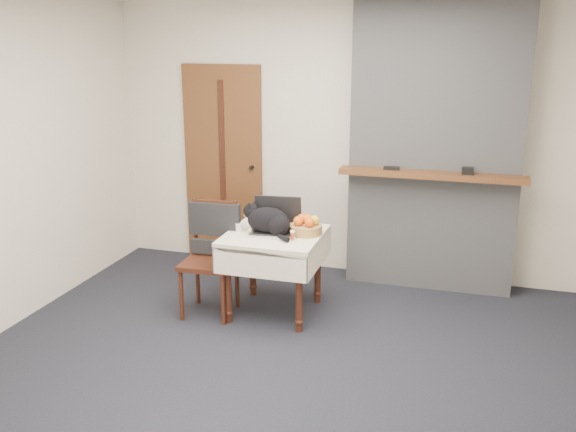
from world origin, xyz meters
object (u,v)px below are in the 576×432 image
(cat, at_px, (269,221))
(cream_jar, at_px, (239,227))
(fruit_basket, at_px, (306,226))
(pill_bottle, at_px, (293,235))
(door, at_px, (223,165))
(side_table, at_px, (274,246))
(chair, at_px, (212,242))
(laptop, at_px, (276,224))

(cat, distance_m, cream_jar, 0.27)
(cream_jar, bearing_deg, fruit_basket, 9.60)
(pill_bottle, xyz_separation_m, fruit_basket, (0.06, 0.19, 0.02))
(door, height_order, pill_bottle, door)
(cream_jar, relative_size, pill_bottle, 0.86)
(side_table, height_order, chair, chair)
(door, xyz_separation_m, side_table, (0.91, -1.16, -0.41))
(pill_bottle, bearing_deg, door, 130.74)
(laptop, distance_m, chair, 0.56)
(side_table, distance_m, chair, 0.52)
(cream_jar, xyz_separation_m, pill_bottle, (0.49, -0.10, 0.01))
(door, height_order, cream_jar, door)
(cat, bearing_deg, side_table, 54.57)
(side_table, bearing_deg, cat, -143.64)
(side_table, distance_m, pill_bottle, 0.28)
(side_table, xyz_separation_m, pill_bottle, (0.19, -0.13, 0.15))
(door, height_order, fruit_basket, door)
(chair, bearing_deg, pill_bottle, -5.75)
(cream_jar, xyz_separation_m, chair, (-0.22, -0.06, -0.13))
(cream_jar, relative_size, fruit_basket, 0.25)
(cream_jar, distance_m, fruit_basket, 0.56)
(pill_bottle, bearing_deg, side_table, 147.14)
(side_table, height_order, fruit_basket, fruit_basket)
(door, bearing_deg, pill_bottle, -49.26)
(cat, relative_size, cream_jar, 7.13)
(laptop, relative_size, cream_jar, 6.24)
(door, xyz_separation_m, laptop, (0.92, -1.11, -0.23))
(door, relative_size, cream_jar, 29.34)
(cream_jar, bearing_deg, chair, -163.90)
(door, bearing_deg, laptop, -50.61)
(door, height_order, chair, door)
(cat, bearing_deg, door, 144.71)
(cream_jar, height_order, fruit_basket, fruit_basket)
(cat, xyz_separation_m, cream_jar, (-0.26, 0.00, -0.08))
(cat, relative_size, pill_bottle, 6.13)
(cream_jar, bearing_deg, pill_bottle, -11.60)
(fruit_basket, distance_m, chair, 0.80)
(laptop, height_order, cream_jar, laptop)
(cat, xyz_separation_m, chair, (-0.48, -0.06, -0.20))
(door, xyz_separation_m, pill_bottle, (1.11, -1.28, -0.26))
(side_table, distance_m, cream_jar, 0.33)
(fruit_basket, bearing_deg, cream_jar, -170.40)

